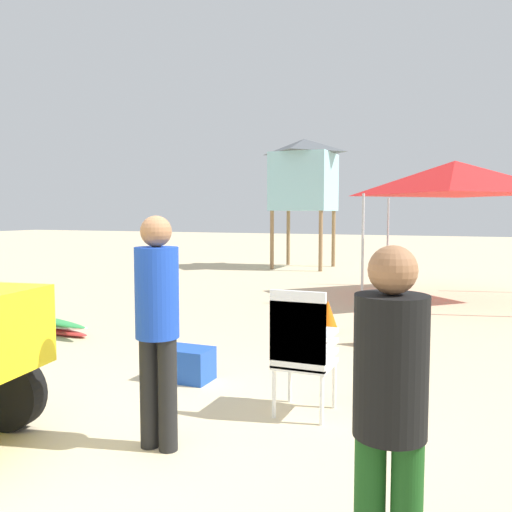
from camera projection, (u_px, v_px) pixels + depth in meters
ground at (91, 461)px, 3.78m from camera, size 80.00×80.00×0.00m
stacked_plastic_chairs at (302, 342)px, 4.57m from camera, size 0.48×0.48×1.11m
surfboard_pile at (33, 323)px, 7.96m from camera, size 2.47×0.87×0.24m
lifeguard_near_center at (157, 316)px, 3.92m from camera, size 0.32×0.32×1.73m
lifeguard_near_right at (390, 404)px, 2.32m from camera, size 0.32×0.32×1.62m
popup_canopy at (455, 178)px, 10.76m from camera, size 3.11×3.11×2.80m
lifeguard_tower at (304, 175)px, 16.90m from camera, size 1.98×1.98×4.07m
traffic_cone_near at (328, 316)px, 7.90m from camera, size 0.33×0.33×0.47m
traffic_cone_far at (371, 324)px, 7.07m from camera, size 0.40×0.40×0.56m
cooler_box at (186, 364)px, 5.62m from camera, size 0.54×0.36×0.34m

